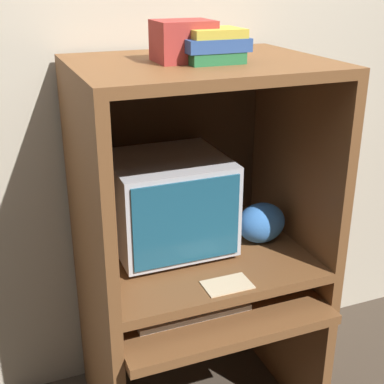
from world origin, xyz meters
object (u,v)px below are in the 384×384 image
crt_monitor (168,202)px  keyboard (189,307)px  mouse (253,291)px  storage_box (183,41)px  book_stack (213,45)px  snack_bag (261,223)px

crt_monitor → keyboard: size_ratio=1.02×
mouse → storage_box: (-0.22, 0.15, 0.90)m
mouse → book_stack: book_stack is taller
crt_monitor → book_stack: (0.11, -0.13, 0.58)m
crt_monitor → snack_bag: crt_monitor is taller
snack_bag → storage_box: size_ratio=1.05×
keyboard → storage_box: storage_box is taller
book_stack → storage_box: storage_box is taller
crt_monitor → keyboard: bearing=-92.3°
mouse → snack_bag: (0.10, 0.15, 0.20)m
keyboard → book_stack: size_ratio=1.98×
crt_monitor → snack_bag: 0.38m
snack_bag → book_stack: book_stack is taller
crt_monitor → storage_box: size_ratio=2.30×
crt_monitor → book_stack: 0.61m
book_stack → keyboard: bearing=-139.5°
crt_monitor → snack_bag: size_ratio=2.19×
crt_monitor → mouse: (0.25, -0.23, -0.31)m
book_stack → storage_box: bearing=145.8°
keyboard → mouse: (0.26, 0.00, 0.00)m
keyboard → book_stack: bearing=40.5°
crt_monitor → mouse: 0.46m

